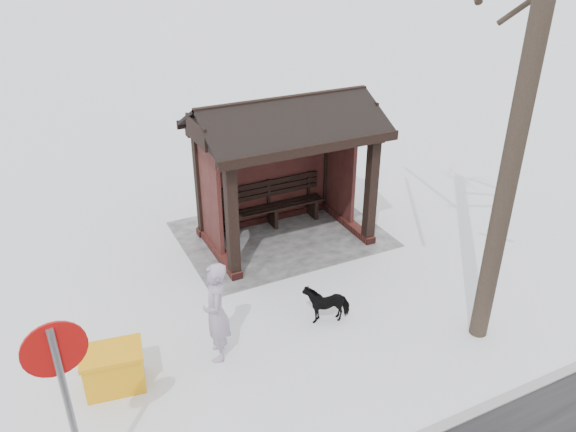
% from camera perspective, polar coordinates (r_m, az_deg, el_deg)
% --- Properties ---
extents(ground, '(120.00, 120.00, 0.00)m').
position_cam_1_polar(ground, '(12.02, -0.31, -2.29)').
color(ground, silver).
rests_on(ground, ground).
extents(kerb, '(120.00, 0.15, 0.06)m').
position_cam_1_polar(kerb, '(8.45, 17.18, -19.07)').
color(kerb, gray).
rests_on(kerb, ground).
extents(trampled_patch, '(4.20, 3.20, 0.02)m').
position_cam_1_polar(trampled_patch, '(12.17, -0.72, -1.83)').
color(trampled_patch, '#95959A').
rests_on(trampled_patch, ground).
extents(bus_shelter, '(3.60, 2.40, 3.09)m').
position_cam_1_polar(bus_shelter, '(11.23, -0.69, 7.70)').
color(bus_shelter, '#3B1815').
rests_on(bus_shelter, ground).
extents(pedestrian, '(0.55, 0.69, 1.65)m').
position_cam_1_polar(pedestrian, '(8.58, -7.30, -9.68)').
color(pedestrian, '#9588A0').
rests_on(pedestrian, ground).
extents(dog, '(0.83, 0.52, 0.65)m').
position_cam_1_polar(dog, '(9.59, 3.93, -8.69)').
color(dog, black).
rests_on(dog, ground).
extents(grit_bin, '(0.94, 0.71, 0.66)m').
position_cam_1_polar(grit_bin, '(8.69, -17.28, -14.60)').
color(grit_bin, orange).
rests_on(grit_bin, ground).
extents(road_sign, '(0.65, 0.12, 2.57)m').
position_cam_1_polar(road_sign, '(6.44, -21.96, -15.26)').
color(road_sign, slate).
rests_on(road_sign, ground).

